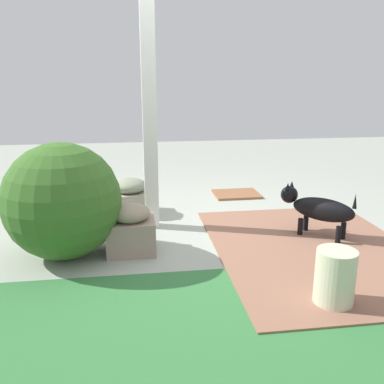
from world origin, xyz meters
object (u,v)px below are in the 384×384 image
(terracotta_pot_broad, at_px, (30,190))
(terracotta_pot_tall, at_px, (37,207))
(round_shrub, at_px, (62,201))
(stone_planter_mid, at_px, (131,229))
(dog, at_px, (318,208))
(ceramic_urn, at_px, (335,278))
(stone_planter_nearest, at_px, (130,197))
(doormat, at_px, (236,194))
(porch_pillar, at_px, (149,108))

(terracotta_pot_broad, bearing_deg, terracotta_pot_tall, 110.50)
(round_shrub, bearing_deg, stone_planter_mid, -178.13)
(dog, bearing_deg, ceramic_urn, 71.31)
(stone_planter_nearest, xyz_separation_m, terracotta_pot_broad, (1.14, -0.16, 0.08))
(stone_planter_nearest, bearing_deg, doormat, -157.35)
(doormat, bearing_deg, ceramic_urn, 89.97)
(stone_planter_nearest, height_order, ceramic_urn, stone_planter_nearest)
(porch_pillar, distance_m, ceramic_urn, 2.39)
(porch_pillar, distance_m, dog, 1.94)
(porch_pillar, height_order, round_shrub, porch_pillar)
(dog, height_order, doormat, dog)
(porch_pillar, bearing_deg, ceramic_urn, 123.39)
(porch_pillar, relative_size, ceramic_urn, 6.11)
(terracotta_pot_broad, relative_size, dog, 0.71)
(round_shrub, xyz_separation_m, dog, (-2.41, -0.12, -0.21))
(stone_planter_mid, height_order, doormat, stone_planter_mid)
(dog, bearing_deg, doormat, -75.28)
(terracotta_pot_broad, bearing_deg, dog, 158.63)
(porch_pillar, relative_size, terracotta_pot_tall, 4.01)
(dog, xyz_separation_m, doormat, (0.42, -1.59, -0.29))
(porch_pillar, bearing_deg, terracotta_pot_broad, -24.02)
(terracotta_pot_broad, bearing_deg, stone_planter_nearest, 171.96)
(round_shrub, xyz_separation_m, ceramic_urn, (-1.99, 1.12, -0.31))
(stone_planter_mid, height_order, terracotta_pot_tall, terracotta_pot_tall)
(stone_planter_nearest, distance_m, stone_planter_mid, 1.10)
(terracotta_pot_tall, bearing_deg, porch_pillar, 173.01)
(stone_planter_mid, xyz_separation_m, ceramic_urn, (-1.41, 1.14, -0.01))
(porch_pillar, relative_size, dog, 3.94)
(terracotta_pot_broad, relative_size, ceramic_urn, 1.11)
(round_shrub, xyz_separation_m, terracotta_pot_tall, (0.40, -0.82, -0.29))
(dog, relative_size, ceramic_urn, 1.55)
(ceramic_urn, bearing_deg, doormat, -90.03)
(stone_planter_nearest, bearing_deg, ceramic_urn, 122.18)
(stone_planter_mid, xyz_separation_m, doormat, (-1.41, -1.69, -0.20))
(terracotta_pot_broad, bearing_deg, ceramic_urn, 136.73)
(terracotta_pot_tall, bearing_deg, doormat, -159.45)
(round_shrub, bearing_deg, dog, -177.19)
(porch_pillar, xyz_separation_m, stone_planter_mid, (0.22, 0.65, -1.03))
(round_shrub, height_order, terracotta_pot_broad, round_shrub)
(terracotta_pot_broad, distance_m, doormat, 2.61)
(porch_pillar, bearing_deg, dog, 160.97)
(dog, bearing_deg, porch_pillar, -19.03)
(round_shrub, bearing_deg, stone_planter_nearest, -117.07)
(ceramic_urn, bearing_deg, terracotta_pot_tall, -39.18)
(stone_planter_mid, relative_size, dog, 0.71)
(stone_planter_mid, distance_m, terracotta_pot_broad, 1.71)
(stone_planter_mid, bearing_deg, doormat, -129.78)
(stone_planter_nearest, relative_size, round_shrub, 0.50)
(stone_planter_mid, relative_size, round_shrub, 0.44)
(terracotta_pot_tall, bearing_deg, stone_planter_nearest, -162.61)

